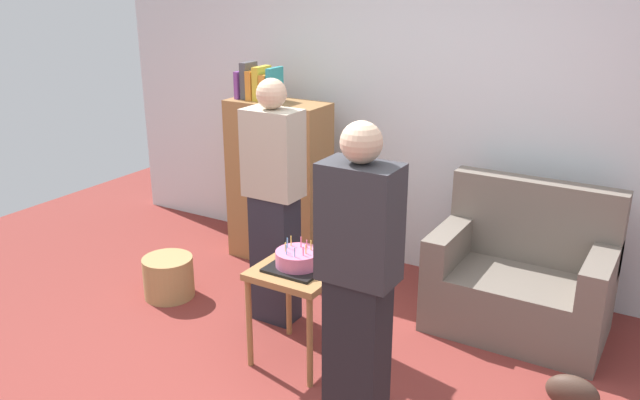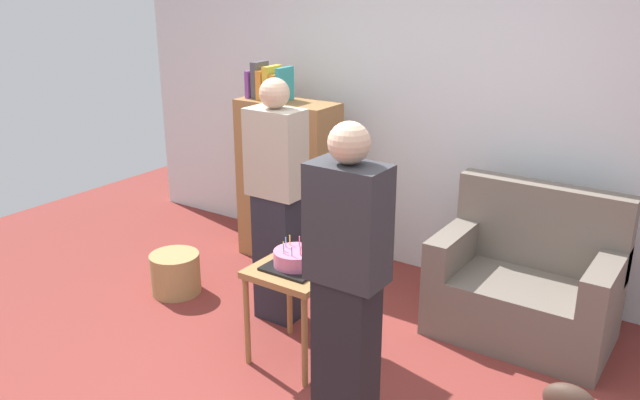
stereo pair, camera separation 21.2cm
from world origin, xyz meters
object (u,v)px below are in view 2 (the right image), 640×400
Objects in this scene: bookshelf at (288,179)px; wicker_basket at (175,273)px; side_table at (296,282)px; person_holding_cake at (347,289)px; couch at (526,285)px; person_blowing_candles at (277,202)px; birthday_cake at (296,259)px.

bookshelf reaches higher than wicker_basket.
side_table is 1.32m from wicker_basket.
person_holding_cake is (0.63, -0.45, 0.32)m from side_table.
wicker_basket is (-2.29, -0.87, -0.19)m from couch.
side_table is at bearing -47.77° from person_blowing_candles.
wicker_basket is (-1.88, 0.65, -0.68)m from person_holding_cake.
couch is 0.70× the size of bookshelf.
bookshelf is 4.94× the size of birthday_cake.
person_blowing_candles is (-0.40, 0.34, 0.18)m from birthday_cake.
person_holding_cake is at bearing -46.13° from bookshelf.
side_table is 1.69× the size of wicker_basket.
person_blowing_candles is (-1.44, -0.73, 0.49)m from couch.
person_blowing_candles reaches higher than wicker_basket.
bookshelf is 1.15m from wicker_basket.
person_blowing_candles is 1.00× the size of person_holding_cake.
couch is at bearing 46.07° from birthday_cake.
bookshelf is at bearing 128.54° from birthday_cake.
bookshelf is 1.02m from person_blowing_candles.
birthday_cake is at bearing -47.77° from person_blowing_candles.
birthday_cake is 0.79m from person_holding_cake.
person_holding_cake reaches higher than wicker_basket.
couch is 1.53m from birthday_cake.
person_holding_cake reaches higher than side_table.
bookshelf is 1.53m from side_table.
person_holding_cake is (0.63, -0.45, 0.18)m from birthday_cake.
wicker_basket is (-0.85, -0.14, -0.68)m from person_blowing_candles.
person_blowing_candles reaches higher than side_table.
person_blowing_candles is (-0.40, 0.34, 0.32)m from side_table.
birthday_cake is 0.20× the size of person_blowing_candles.
couch is at bearing 19.92° from person_blowing_candles.
side_table is 0.37× the size of person_blowing_candles.
person_holding_cake is 2.10m from wicker_basket.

